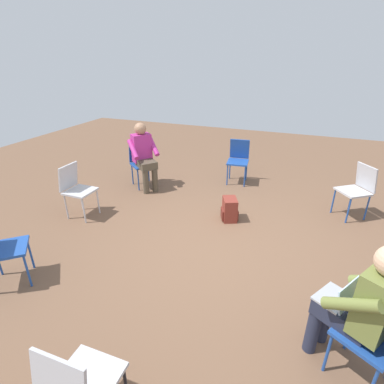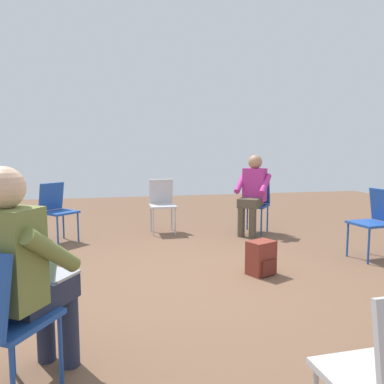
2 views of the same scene
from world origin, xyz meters
name	(u,v)px [view 1 (image 1 of 2)]	position (x,y,z in m)	size (l,w,h in m)	color
ground_plane	(215,247)	(0.00, 0.00, 0.00)	(14.00, 14.00, 0.00)	brown
chair_south	(76,187)	(-0.07, -2.29, 0.50)	(0.40, 0.44, 0.85)	#B7B7BC
chair_southwest	(141,161)	(-1.54, -1.98, 0.50)	(0.58, 0.58, 0.85)	#1E4799
chair_northwest	(358,187)	(-1.63, 1.78, 0.50)	(0.57, 0.58, 0.85)	#B7B7BC
chair_west	(238,158)	(-2.38, -0.27, 0.50)	(0.48, 0.44, 0.85)	#1E4799
chair_northeast	(379,337)	(1.32, 1.64, 0.50)	(0.56, 0.58, 0.85)	#1E4799
person_with_laptop	(362,303)	(1.23, 1.49, 0.69)	(0.62, 0.64, 1.24)	#23283D
person_in_magenta	(144,153)	(-1.44, -1.86, 0.69)	(0.63, 0.63, 1.24)	#4C4233
backpack_near_laptop_user	(230,210)	(-0.80, -0.02, 0.16)	(0.34, 0.31, 0.36)	maroon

